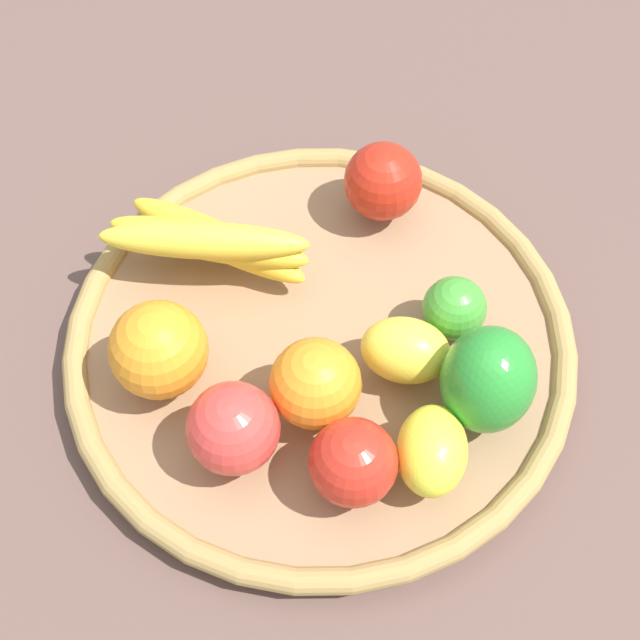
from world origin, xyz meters
TOP-DOWN VIEW (x-y plane):
  - ground_plane at (0.00, 0.00)m, footprint 2.40×2.40m
  - basket at (0.00, 0.00)m, footprint 0.42×0.42m
  - lime_0 at (0.10, -0.03)m, footprint 0.05×0.05m
  - banana_bunch at (-0.07, 0.10)m, footprint 0.17×0.15m
  - orange_0 at (-0.02, -0.06)m, footprint 0.09×0.09m
  - bell_pepper at (0.10, -0.10)m, footprint 0.10×0.10m
  - lemon_1 at (0.04, -0.13)m, footprint 0.08×0.09m
  - apple_2 at (-0.09, -0.08)m, footprint 0.09×0.09m
  - orange_1 at (-0.13, -0.00)m, footprint 0.08×0.08m
  - apple_1 at (-0.02, -0.13)m, footprint 0.07×0.07m
  - apple_0 at (0.09, 0.11)m, footprint 0.09×0.09m
  - lemon_0 at (0.05, -0.05)m, footprint 0.09×0.08m

SIDE VIEW (x-z plane):
  - ground_plane at x=0.00m, z-range 0.00..0.00m
  - basket at x=0.00m, z-range 0.00..0.03m
  - lime_0 at x=0.10m, z-range 0.03..0.08m
  - lemon_0 at x=0.05m, z-range 0.03..0.08m
  - lemon_1 at x=0.04m, z-range 0.03..0.08m
  - banana_bunch at x=-0.07m, z-range 0.03..0.09m
  - apple_1 at x=-0.02m, z-range 0.03..0.10m
  - apple_0 at x=0.09m, z-range 0.03..0.10m
  - apple_2 at x=-0.09m, z-range 0.03..0.10m
  - orange_0 at x=-0.02m, z-range 0.03..0.10m
  - orange_1 at x=-0.13m, z-range 0.03..0.11m
  - bell_pepper at x=0.10m, z-range 0.03..0.12m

